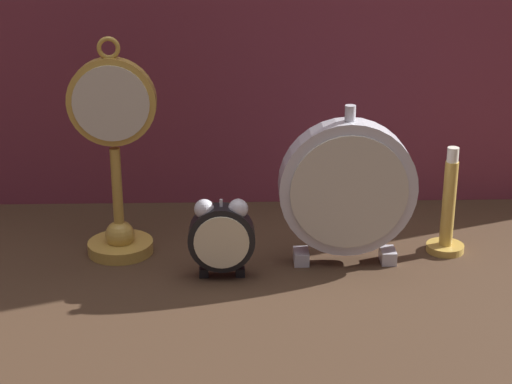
{
  "coord_description": "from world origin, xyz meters",
  "views": [
    {
      "loc": [
        -0.03,
        -0.95,
        0.5
      ],
      "look_at": [
        0.0,
        0.08,
        0.11
      ],
      "focal_mm": 60.0,
      "sensor_mm": 36.0,
      "label": 1
    }
  ],
  "objects_px": {
    "mantel_clock_silver": "(347,189)",
    "pocket_watch_on_stand": "(115,162)",
    "alarm_clock_twin_bell": "(222,235)",
    "brass_candlestick": "(448,217)"
  },
  "relations": [
    {
      "from": "alarm_clock_twin_bell",
      "to": "mantel_clock_silver",
      "type": "xyz_separation_m",
      "value": [
        0.16,
        0.04,
        0.05
      ]
    },
    {
      "from": "pocket_watch_on_stand",
      "to": "mantel_clock_silver",
      "type": "xyz_separation_m",
      "value": [
        0.31,
        -0.04,
        -0.03
      ]
    },
    {
      "from": "mantel_clock_silver",
      "to": "pocket_watch_on_stand",
      "type": "bearing_deg",
      "value": 172.29
    },
    {
      "from": "alarm_clock_twin_bell",
      "to": "mantel_clock_silver",
      "type": "distance_m",
      "value": 0.18
    },
    {
      "from": "alarm_clock_twin_bell",
      "to": "brass_candlestick",
      "type": "distance_m",
      "value": 0.32
    },
    {
      "from": "alarm_clock_twin_bell",
      "to": "mantel_clock_silver",
      "type": "height_order",
      "value": "mantel_clock_silver"
    },
    {
      "from": "alarm_clock_twin_bell",
      "to": "mantel_clock_silver",
      "type": "relative_size",
      "value": 0.49
    },
    {
      "from": "alarm_clock_twin_bell",
      "to": "brass_candlestick",
      "type": "relative_size",
      "value": 0.71
    },
    {
      "from": "pocket_watch_on_stand",
      "to": "mantel_clock_silver",
      "type": "relative_size",
      "value": 1.37
    },
    {
      "from": "mantel_clock_silver",
      "to": "brass_candlestick",
      "type": "distance_m",
      "value": 0.16
    }
  ]
}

